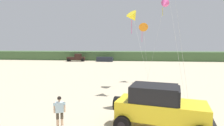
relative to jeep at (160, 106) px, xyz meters
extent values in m
cube|color=#426038|center=(-6.73, 44.45, 0.02)|extent=(90.00, 7.19, 2.45)
cube|color=yellow|center=(0.07, -0.01, -0.19)|extent=(4.69, 2.72, 0.90)
cube|color=yellow|center=(1.68, -0.36, 0.18)|extent=(1.43, 1.89, 0.12)
cube|color=black|center=(-0.27, 0.06, 0.66)|extent=(2.62, 2.20, 0.80)
cube|color=black|center=(0.90, -0.19, 0.62)|extent=(0.45, 1.66, 0.72)
cube|color=black|center=(2.30, -0.49, -0.46)|extent=(0.57, 1.81, 0.28)
cylinder|color=black|center=(-2.20, 0.47, -0.09)|extent=(0.46, 0.82, 0.77)
cylinder|color=black|center=(2.00, 0.63, -0.78)|extent=(0.88, 0.47, 0.84)
cylinder|color=black|center=(2.00, 0.63, -0.78)|extent=(0.44, 0.39, 0.38)
cylinder|color=black|center=(-1.43, 1.36, -0.78)|extent=(0.88, 0.47, 0.84)
cylinder|color=black|center=(-1.43, 1.36, -0.78)|extent=(0.44, 0.39, 0.38)
cylinder|color=black|center=(-1.86, -0.65, -0.78)|extent=(0.88, 0.47, 0.84)
cylinder|color=black|center=(-1.86, -0.65, -0.78)|extent=(0.44, 0.39, 0.38)
cylinder|color=#DBB28E|center=(-5.23, -0.48, -0.95)|extent=(0.14, 0.14, 0.49)
cylinder|color=#4C4233|center=(-5.23, -0.48, -0.56)|extent=(0.15, 0.15, 0.36)
cube|color=silver|center=(-5.25, -0.45, -1.15)|extent=(0.20, 0.28, 0.10)
cylinder|color=#DBB28E|center=(-5.03, -0.40, -0.95)|extent=(0.14, 0.14, 0.49)
cylinder|color=#4C4233|center=(-5.03, -0.40, -0.56)|extent=(0.15, 0.15, 0.36)
cube|color=silver|center=(-5.04, -0.36, -1.15)|extent=(0.20, 0.28, 0.10)
cube|color=silver|center=(-5.13, -0.44, -0.11)|extent=(0.47, 0.40, 0.54)
cylinder|color=#DBB28E|center=(-5.36, -0.54, -0.12)|extent=(0.09, 0.09, 0.56)
cylinder|color=silver|center=(-5.36, -0.54, 0.07)|extent=(0.11, 0.11, 0.16)
cylinder|color=#DBB28E|center=(-4.89, -0.34, -0.12)|extent=(0.09, 0.09, 0.56)
cylinder|color=silver|center=(-4.89, -0.34, 0.07)|extent=(0.11, 0.11, 0.16)
cylinder|color=#DBB28E|center=(-5.13, -0.44, 0.20)|extent=(0.10, 0.10, 0.08)
sphere|color=#DBB28E|center=(-5.13, -0.44, 0.34)|extent=(0.21, 0.21, 0.21)
sphere|color=black|center=(-5.12, -0.45, 0.36)|extent=(0.21, 0.21, 0.21)
cube|color=black|center=(-16.79, 38.50, -0.44)|extent=(4.82, 2.51, 0.76)
cube|color=black|center=(-16.25, 38.57, 0.36)|extent=(1.83, 2.00, 0.84)
cylinder|color=black|center=(-15.10, 39.79, -0.82)|extent=(0.79, 0.36, 0.76)
cylinder|color=black|center=(-14.82, 37.71, -0.82)|extent=(0.79, 0.36, 0.76)
cylinder|color=black|center=(-18.77, 39.29, -0.82)|extent=(0.79, 0.36, 0.76)
cylinder|color=black|center=(-18.48, 37.21, -0.82)|extent=(0.79, 0.36, 0.76)
cube|color=#1E232D|center=(-9.01, 38.47, -0.60)|extent=(4.31, 1.98, 1.20)
cone|color=#E04C93|center=(1.90, 12.22, 7.57)|extent=(1.27, 1.57, 1.40)
cylinder|color=yellow|center=(1.75, 12.22, 6.81)|extent=(0.05, 0.23, 0.92)
cylinder|color=silver|center=(0.94, 11.21, 3.21)|extent=(1.94, 2.03, 8.73)
cylinder|color=silver|center=(1.46, 5.30, 5.42)|extent=(1.46, 4.33, 13.14)
cone|color=yellow|center=(-1.48, 10.04, 5.93)|extent=(1.78, 1.70, 1.52)
cylinder|color=#E04C93|center=(-1.63, 10.04, 4.96)|extent=(0.05, 0.19, 1.40)
cylinder|color=silver|center=(-0.66, 7.58, 2.39)|extent=(1.66, 4.94, 7.09)
cone|color=orange|center=(-0.30, 13.00, 5.03)|extent=(1.37, 1.21, 1.55)
cylinder|color=#E04C93|center=(-0.45, 13.00, 4.12)|extent=(0.05, 0.24, 1.29)
cylinder|color=silver|center=(-0.03, 11.65, 1.94)|extent=(0.55, 2.71, 6.18)
cylinder|color=silver|center=(1.69, 3.78, 4.16)|extent=(1.43, 1.15, 10.63)
camera|label=1|loc=(-1.29, -9.40, 3.09)|focal=29.81mm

